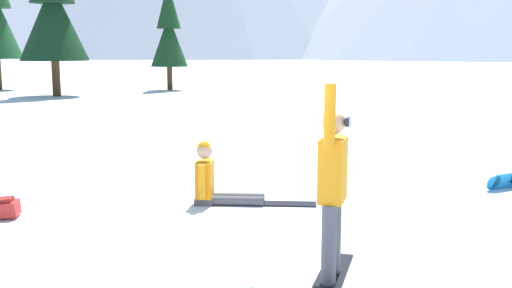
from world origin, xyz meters
The scene contains 6 objects.
ground_plane centered at (0.00, 0.00, 0.00)m, with size 800.00×800.00×0.00m, color silver.
snowboarder_foreground centered at (1.05, -0.09, 0.95)m, with size 0.68×1.56×2.01m.
snowboarder_midground centered at (-0.33, 2.98, 0.33)m, with size 1.84×0.63×0.96m.
backpack_red centered at (-3.26, 2.16, 0.13)m, with size 0.55×0.38×0.29m.
pine_tree_broad centered at (-4.85, 28.47, 3.30)m, with size 2.08×2.08×6.06m.
pine_tree_leaning centered at (-9.79, 23.93, 4.33)m, with size 3.31×3.31×7.94m.
Camera 1 is at (0.34, -5.95, 2.32)m, focal length 42.45 mm.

